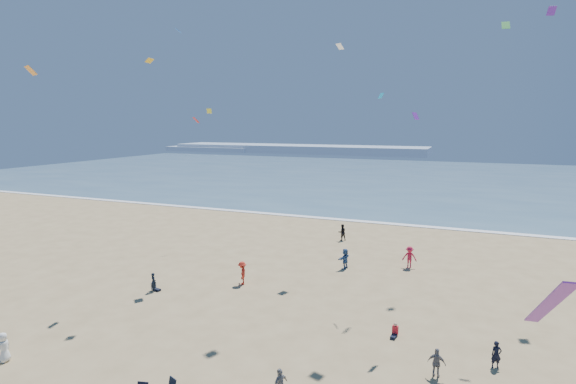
% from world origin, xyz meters
% --- Properties ---
extents(ocean, '(220.00, 100.00, 0.06)m').
position_xyz_m(ocean, '(0.00, 95.00, 0.03)').
color(ocean, '#476B84').
rests_on(ocean, ground).
extents(surf_line, '(220.00, 1.20, 0.08)m').
position_xyz_m(surf_line, '(0.00, 45.00, 0.04)').
color(surf_line, white).
rests_on(surf_line, ground).
extents(headland_far, '(110.00, 20.00, 3.20)m').
position_xyz_m(headland_far, '(-60.00, 170.00, 1.60)').
color(headland_far, '#7A8EA8').
rests_on(headland_far, ground).
extents(headland_near, '(40.00, 14.00, 2.00)m').
position_xyz_m(headland_near, '(-100.00, 165.00, 1.00)').
color(headland_near, '#7A8EA8').
rests_on(headland_near, ground).
extents(standing_flyers, '(32.11, 37.32, 1.92)m').
position_xyz_m(standing_flyers, '(3.24, 18.01, 0.87)').
color(standing_flyers, '#365E96').
rests_on(standing_flyers, ground).
extents(kites_aloft, '(37.66, 40.40, 28.25)m').
position_xyz_m(kites_aloft, '(8.99, 13.94, 14.39)').
color(kites_aloft, blue).
rests_on(kites_aloft, ground).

